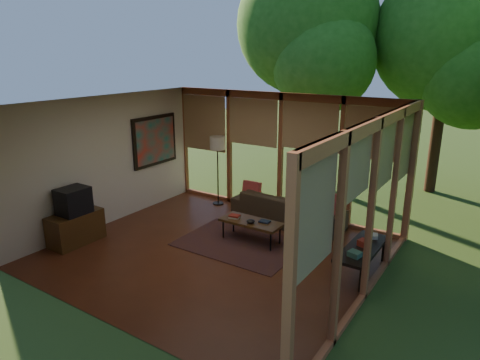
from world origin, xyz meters
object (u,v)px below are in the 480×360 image
Objects in this scene: television at (73,201)px; media_cabinet at (76,228)px; sofa at (282,208)px; side_console at (358,249)px; coffee_table at (251,222)px; floor_lamp at (217,147)px.

media_cabinet is at bearing 180.00° from television.
sofa is 1.55× the size of side_console.
media_cabinet is 0.55m from television.
side_console reaches higher than coffee_table.
floor_lamp reaches higher than television.
media_cabinet is at bearing 51.52° from sofa.
television is at bearing -106.36° from floor_lamp.
floor_lamp is 1.18× the size of side_console.
floor_lamp is at bearing 142.24° from coffee_table.
coffee_table is (2.75, 1.88, -0.46)m from television.
sofa reaches higher than coffee_table.
sofa reaches higher than side_console.
sofa is at bearing 88.15° from coffee_table.
television is 5.21m from side_console.
coffee_table is 2.10m from side_console.
television is at bearing 51.72° from sofa.
coffee_table is at bearing 34.09° from media_cabinet.
television is at bearing 0.00° from media_cabinet.
media_cabinet is (-2.81, -3.09, -0.02)m from sofa.
television is 0.39× the size of side_console.
coffee_table is at bearing -37.76° from floor_lamp.
media_cabinet is 0.83× the size of coffee_table.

